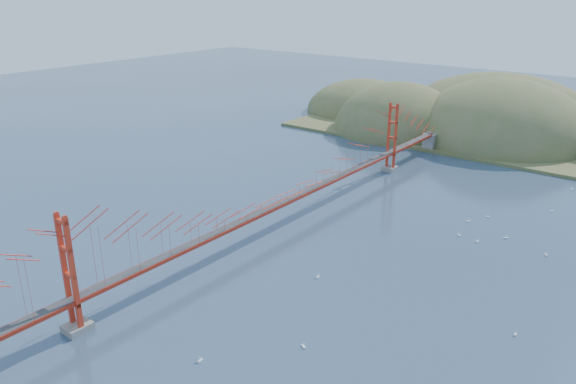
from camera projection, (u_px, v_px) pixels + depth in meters
The scene contains 15 objects.
ground at pixel (280, 227), 74.01m from camera, with size 320.00×320.00×0.00m, color #314663.
bridge at pixel (281, 176), 71.70m from camera, with size 2.20×94.40×12.00m.
far_headlands at pixel (483, 129), 123.36m from camera, with size 84.00×58.00×25.00m.
sailboat_15 at pixel (572, 189), 87.08m from camera, with size 0.62×0.62×0.66m.
sailboat_0 at pixel (318, 276), 61.13m from camera, with size 0.49×0.57×0.66m.
sailboat_1 at pixel (459, 235), 71.31m from camera, with size 0.61×0.61×0.64m.
sailboat_10 at pixel (200, 360), 47.59m from camera, with size 0.54×0.62×0.70m.
sailboat_5 at pixel (516, 334), 51.16m from camera, with size 0.39×0.48×0.56m.
sailboat_3 at pixel (468, 221), 75.47m from camera, with size 0.62×0.62×0.65m.
sailboat_4 at pixel (506, 237), 70.54m from camera, with size 0.66×0.66×0.69m.
sailboat_6 at pixel (303, 345), 49.44m from camera, with size 0.67×0.67×0.71m.
sailboat_12 at pixel (488, 216), 76.92m from camera, with size 0.55×0.46×0.63m.
sailboat_16 at pixel (546, 254), 66.14m from camera, with size 0.58×0.58×0.62m.
sailboat_8 at pixel (552, 211), 78.80m from camera, with size 0.57×0.54×0.65m.
sailboat_14 at pixel (477, 241), 69.56m from camera, with size 0.44×0.54×0.64m.
Camera 1 is at (42.46, -52.82, 30.11)m, focal length 35.00 mm.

